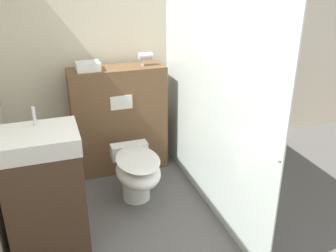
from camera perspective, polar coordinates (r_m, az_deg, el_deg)
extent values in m
cube|color=beige|center=(4.03, -6.13, 11.73)|extent=(8.00, 0.06, 2.50)
cube|color=brown|center=(3.95, -7.43, 0.93)|extent=(0.97, 0.31, 1.12)
cube|color=white|center=(3.71, -7.11, 3.55)|extent=(0.22, 0.01, 0.14)
cube|color=silver|center=(3.20, 6.14, 4.19)|extent=(0.01, 2.18, 2.03)
sphere|color=#B2B2B7|center=(2.38, 16.80, -4.92)|extent=(0.04, 0.04, 0.04)
cylinder|color=white|center=(3.59, -4.91, -8.64)|extent=(0.26, 0.26, 0.33)
ellipsoid|color=white|center=(3.41, -4.59, -6.87)|extent=(0.39, 0.58, 0.22)
ellipsoid|color=white|center=(3.35, -4.66, -5.08)|extent=(0.39, 0.56, 0.02)
cube|color=white|center=(3.66, -5.90, -3.75)|extent=(0.35, 0.13, 0.15)
cube|color=#473323|center=(2.98, -18.01, -10.87)|extent=(0.55, 0.44, 0.88)
cube|color=white|center=(2.74, -19.31, -2.12)|extent=(0.56, 0.45, 0.13)
cylinder|color=silver|center=(2.80, -19.73, 1.39)|extent=(0.02, 0.02, 0.14)
cylinder|color=#B7B7BC|center=(3.79, -3.49, 10.63)|extent=(0.13, 0.07, 0.07)
cone|color=#B7B7BC|center=(3.82, -2.31, 10.73)|extent=(0.03, 0.06, 0.06)
cylinder|color=#B7B7BC|center=(3.80, -3.85, 9.82)|extent=(0.03, 0.03, 0.09)
cube|color=white|center=(3.71, -12.10, 8.90)|extent=(0.22, 0.19, 0.08)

